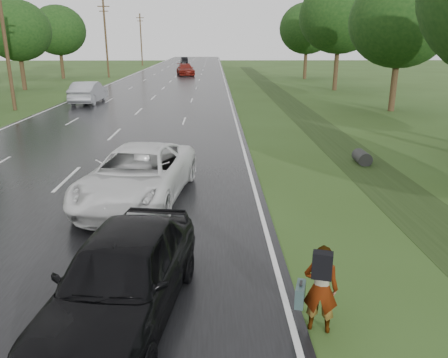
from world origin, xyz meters
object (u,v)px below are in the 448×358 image
white_pickup (138,175)px  silver_sedan (88,92)px  pedestrian (320,287)px  dark_sedan (122,276)px

white_pickup → silver_sedan: (-7.74, 22.82, 0.03)m
pedestrian → white_pickup: 7.76m
dark_sedan → silver_sedan: 30.18m
white_pickup → pedestrian: bearing=-49.6°
white_pickup → dark_sedan: size_ratio=1.22×
white_pickup → dark_sedan: 6.19m
white_pickup → dark_sedan: (0.74, -6.15, 0.01)m
pedestrian → dark_sedan: dark_sedan is taller
pedestrian → dark_sedan: (-3.44, 0.40, 0.04)m
white_pickup → silver_sedan: size_ratio=1.15×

